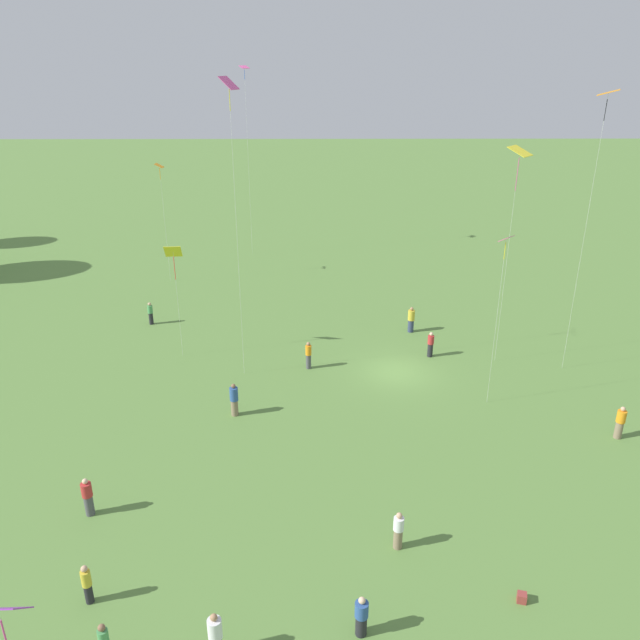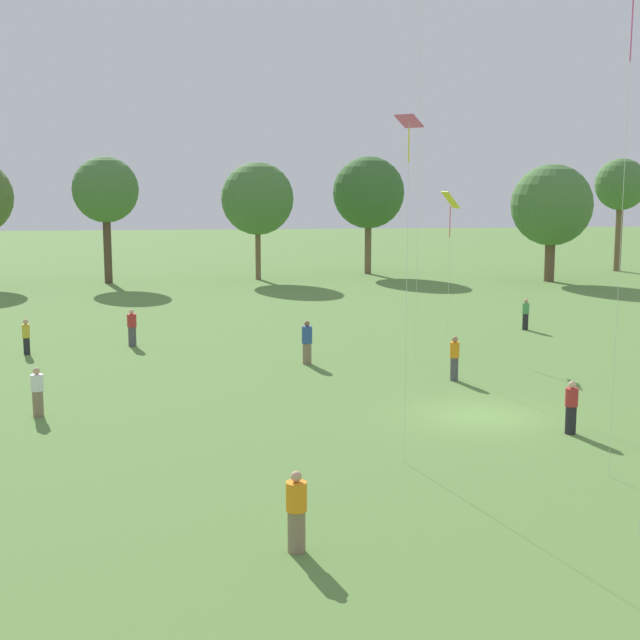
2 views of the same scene
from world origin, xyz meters
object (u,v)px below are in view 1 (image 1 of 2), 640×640
object	(u,v)px
kite_0	(173,255)
person_1	(87,584)
kite_4	(505,250)
picnic_bag_0	(522,598)
person_2	(398,531)
kite_5	(160,172)
person_10	(620,423)
person_11	(215,636)
kite_2	(1,621)
kite_6	(519,158)
person_4	(361,617)
person_6	(431,345)
person_8	(234,400)
kite_7	(230,100)
kite_3	(607,104)
person_0	(411,320)
kite_1	(245,82)
person_7	(88,497)
person_9	(151,313)
person_5	(308,355)

from	to	relation	value
kite_0	person_1	bearing A→B (deg)	132.16
kite_4	picnic_bag_0	size ratio (longest dim) A/B	24.29
kite_4	person_2	bearing A→B (deg)	62.44
person_1	kite_5	distance (m)	36.00
person_1	picnic_bag_0	world-z (taller)	person_1
person_10	person_11	world-z (taller)	person_11
person_11	kite_2	size ratio (longest dim) A/B	0.20
kite_6	person_4	bearing A→B (deg)	-119.24
person_6	person_8	world-z (taller)	person_8
kite_7	person_4	bearing A→B (deg)	-97.45
person_2	kite_3	bearing A→B (deg)	111.63
person_0	kite_6	distance (m)	13.49
kite_1	kite_6	xyz separation A→B (m)	(-23.73, -17.71, -3.19)
person_6	person_10	xyz separation A→B (m)	(-9.45, -7.98, 0.04)
person_7	kite_4	distance (m)	22.78
person_0	person_9	world-z (taller)	person_0
person_6	kite_5	world-z (taller)	kite_5
kite_7	picnic_bag_0	world-z (taller)	kite_7
kite_1	kite_2	bearing A→B (deg)	-80.11
kite_2	kite_3	bearing A→B (deg)	-85.83
person_4	kite_6	distance (m)	25.73
person_6	person_11	bearing A→B (deg)	144.55
person_8	person_1	bearing A→B (deg)	93.11
person_9	person_11	distance (m)	28.75
kite_5	kite_7	size ratio (longest dim) A/B	0.59
person_5	kite_7	world-z (taller)	kite_7
kite_6	picnic_bag_0	xyz separation A→B (m)	(-19.20, 4.19, -12.50)
person_4	person_11	xyz separation A→B (m)	(-0.81, 4.72, 0.11)
kite_3	kite_6	distance (m)	5.04
kite_0	kite_7	xyz separation A→B (m)	(-2.61, -4.28, 9.11)
person_4	picnic_bag_0	bearing A→B (deg)	-30.50
person_8	person_10	world-z (taller)	person_8
kite_3	kite_7	bearing A→B (deg)	-18.38
kite_4	person_11	bearing A→B (deg)	53.50
person_6	kite_1	xyz separation A→B (m)	(23.13, 13.64, 15.03)
person_0	kite_4	size ratio (longest dim) A/B	0.19
person_11	kite_5	xyz separation A→B (m)	(36.92, 9.35, 8.43)
person_10	person_6	bearing A→B (deg)	-76.94
person_2	kite_4	xyz separation A→B (m)	(11.25, -6.44, 8.04)
kite_1	kite_4	size ratio (longest dim) A/B	1.79
person_11	kite_0	xyz separation A→B (m)	(22.24, 5.43, 5.92)
person_1	kite_2	xyz separation A→B (m)	(-8.27, -2.31, 7.63)
person_4	person_11	bearing A→B (deg)	146.58
person_5	kite_2	bearing A→B (deg)	13.18
person_8	kite_0	xyz separation A→B (m)	(7.43, 4.28, 5.87)
person_9	person_6	bearing A→B (deg)	-65.81
kite_3	kite_5	bearing A→B (deg)	-50.86
kite_7	person_1	bearing A→B (deg)	-126.75
kite_0	kite_5	xyz separation A→B (m)	(14.68, 3.92, 2.52)
person_4	kite_4	size ratio (longest dim) A/B	0.17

